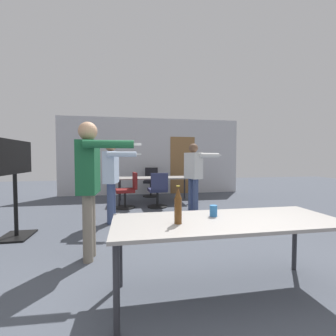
% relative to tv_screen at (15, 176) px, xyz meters
% --- Properties ---
extents(ground_plane, '(24.00, 24.00, 0.00)m').
position_rel_tv_screen_xyz_m(ground_plane, '(2.65, -2.48, -1.00)').
color(ground_plane, '#474C56').
extents(back_wall, '(6.40, 0.12, 2.69)m').
position_rel_tv_screen_xyz_m(back_wall, '(2.68, 4.03, 0.34)').
color(back_wall, '#BCBCC1').
rests_on(back_wall, ground_plane).
extents(conference_table_near, '(2.09, 0.78, 0.73)m').
position_rel_tv_screen_xyz_m(conference_table_near, '(2.71, -2.05, -0.33)').
color(conference_table_near, gray).
rests_on(conference_table_near, ground_plane).
extents(conference_table_far, '(2.12, 0.83, 0.73)m').
position_rel_tv_screen_xyz_m(conference_table_far, '(2.55, 2.55, -0.33)').
color(conference_table_far, gray).
rests_on(conference_table_far, ground_plane).
extents(tv_screen, '(0.44, 1.17, 1.58)m').
position_rel_tv_screen_xyz_m(tv_screen, '(0.00, 0.00, 0.00)').
color(tv_screen, black).
rests_on(tv_screen, ground_plane).
extents(person_near_casual, '(0.88, 0.62, 1.64)m').
position_rel_tv_screen_xyz_m(person_near_casual, '(3.37, 1.25, -0.02)').
color(person_near_casual, '#3D4C75').
rests_on(person_near_casual, ground_plane).
extents(person_center_tall, '(0.73, 0.69, 1.64)m').
position_rel_tv_screen_xyz_m(person_center_tall, '(1.48, 0.57, -0.01)').
color(person_center_tall, '#3D4C75').
rests_on(person_center_tall, ground_plane).
extents(person_right_polo, '(0.77, 0.62, 1.74)m').
position_rel_tv_screen_xyz_m(person_right_polo, '(1.33, -1.02, 0.07)').
color(person_right_polo, slate).
rests_on(person_right_polo, ground_plane).
extents(office_chair_far_right, '(0.58, 0.52, 0.91)m').
position_rel_tv_screen_xyz_m(office_chair_far_right, '(1.79, 1.88, -0.58)').
color(office_chair_far_right, black).
rests_on(office_chair_far_right, ground_plane).
extents(office_chair_mid_tucked, '(0.52, 0.57, 0.91)m').
position_rel_tv_screen_xyz_m(office_chair_mid_tucked, '(2.56, 1.76, -0.58)').
color(office_chair_mid_tucked, black).
rests_on(office_chair_mid_tucked, ground_plane).
extents(office_chair_near_pushed, '(0.54, 0.60, 0.96)m').
position_rel_tv_screen_xyz_m(office_chair_near_pushed, '(2.55, 3.54, -0.54)').
color(office_chair_near_pushed, black).
rests_on(office_chair_near_pushed, ground_plane).
extents(beer_bottle, '(0.07, 0.07, 0.33)m').
position_rel_tv_screen_xyz_m(beer_bottle, '(2.23, -2.11, -0.12)').
color(beer_bottle, '#563314').
rests_on(beer_bottle, conference_table_near).
extents(drink_cup, '(0.07, 0.07, 0.11)m').
position_rel_tv_screen_xyz_m(drink_cup, '(2.62, -1.93, -0.22)').
color(drink_cup, '#2866A3').
rests_on(drink_cup, conference_table_near).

